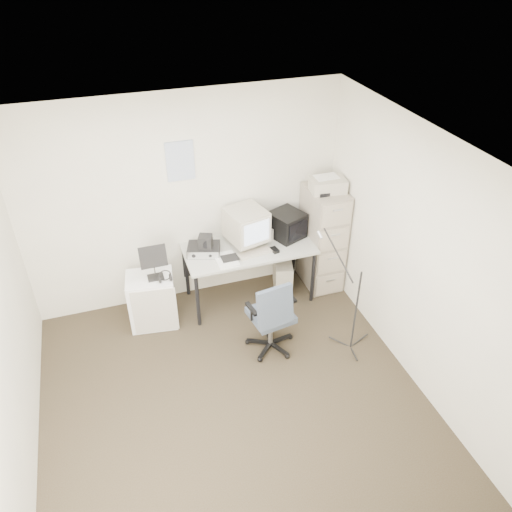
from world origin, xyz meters
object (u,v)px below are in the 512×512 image
object	(u,v)px
filing_cabinet	(322,238)
side_cart	(152,300)
desk	(249,273)
office_chair	(271,314)

from	to	relation	value
filing_cabinet	side_cart	size ratio (longest dim) A/B	2.06
filing_cabinet	side_cart	bearing A→B (deg)	-177.08
side_cart	desk	bearing A→B (deg)	11.54
office_chair	side_cart	distance (m)	1.40
office_chair	side_cart	world-z (taller)	office_chair
office_chair	side_cart	size ratio (longest dim) A/B	1.49
filing_cabinet	office_chair	xyz separation A→B (m)	(-1.00, -0.92, -0.18)
office_chair	desk	bearing A→B (deg)	78.25
office_chair	side_cart	bearing A→B (deg)	135.48
filing_cabinet	side_cart	xyz separation A→B (m)	(-2.13, -0.11, -0.33)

